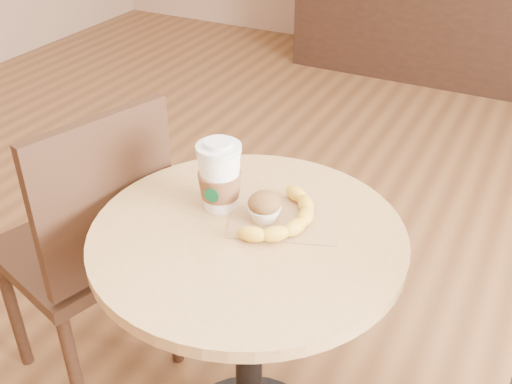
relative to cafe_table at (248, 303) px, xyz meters
The scene contains 6 objects.
cafe_table is the anchor object (origin of this frame).
chair_left 0.51m from the cafe_table, behind, with size 0.51×0.51×0.94m.
kraft_bag 0.24m from the cafe_table, 56.98° to the left, with size 0.24×0.18×0.00m, color #A0794D.
coffee_cup 0.32m from the cafe_table, 150.36° to the left, with size 0.10×0.11×0.17m.
muffin 0.26m from the cafe_table, 75.34° to the left, with size 0.08×0.08×0.07m.
banana 0.25m from the cafe_table, 45.17° to the left, with size 0.14×0.26×0.03m, color gold, non-canonical shape.
Camera 1 is at (0.58, -0.95, 1.53)m, focal length 42.00 mm.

